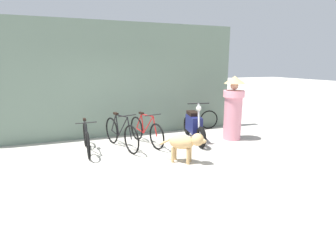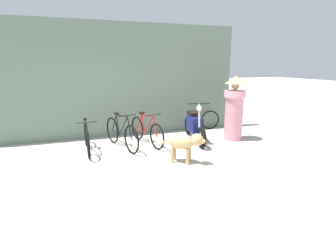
{
  "view_description": "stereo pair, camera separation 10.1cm",
  "coord_description": "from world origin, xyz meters",
  "px_view_note": "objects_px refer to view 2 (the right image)",
  "views": [
    {
      "loc": [
        -1.04,
        -4.73,
        2.08
      ],
      "look_at": [
        1.03,
        0.92,
        0.65
      ],
      "focal_mm": 28.0,
      "sensor_mm": 36.0,
      "label": 1
    },
    {
      "loc": [
        -0.95,
        -4.76,
        2.08
      ],
      "look_at": [
        1.03,
        0.92,
        0.65
      ],
      "focal_mm": 28.0,
      "sensor_mm": 36.0,
      "label": 2
    }
  ],
  "objects_px": {
    "person_in_robes": "(234,107)",
    "spare_tire_left": "(210,120)",
    "bicycle_2": "(146,131)",
    "motorcycle": "(194,126)",
    "stray_dog": "(185,143)",
    "bicycle_1": "(121,133)",
    "bicycle_0": "(87,138)"
  },
  "relations": [
    {
      "from": "person_in_robes",
      "to": "spare_tire_left",
      "type": "relative_size",
      "value": 2.88
    },
    {
      "from": "bicycle_2",
      "to": "spare_tire_left",
      "type": "distance_m",
      "value": 2.56
    },
    {
      "from": "motorcycle",
      "to": "stray_dog",
      "type": "relative_size",
      "value": 2.2
    },
    {
      "from": "person_in_robes",
      "to": "spare_tire_left",
      "type": "xyz_separation_m",
      "value": [
        -0.03,
        1.28,
        -0.61
      ]
    },
    {
      "from": "person_in_robes",
      "to": "bicycle_1",
      "type": "bearing_deg",
      "value": -34.6
    },
    {
      "from": "bicycle_0",
      "to": "bicycle_1",
      "type": "height_order",
      "value": "bicycle_1"
    },
    {
      "from": "motorcycle",
      "to": "stray_dog",
      "type": "bearing_deg",
      "value": -22.33
    },
    {
      "from": "stray_dog",
      "to": "spare_tire_left",
      "type": "relative_size",
      "value": 1.4
    },
    {
      "from": "spare_tire_left",
      "to": "motorcycle",
      "type": "bearing_deg",
      "value": -135.11
    },
    {
      "from": "person_in_robes",
      "to": "motorcycle",
      "type": "bearing_deg",
      "value": -42.69
    },
    {
      "from": "stray_dog",
      "to": "spare_tire_left",
      "type": "xyz_separation_m",
      "value": [
        1.94,
        2.5,
        -0.14
      ]
    },
    {
      "from": "bicycle_0",
      "to": "stray_dog",
      "type": "distance_m",
      "value": 2.44
    },
    {
      "from": "bicycle_2",
      "to": "person_in_robes",
      "type": "distance_m",
      "value": 2.5
    },
    {
      "from": "bicycle_2",
      "to": "spare_tire_left",
      "type": "xyz_separation_m",
      "value": [
        2.38,
        0.93,
        -0.05
      ]
    },
    {
      "from": "bicycle_0",
      "to": "bicycle_2",
      "type": "relative_size",
      "value": 0.99
    },
    {
      "from": "spare_tire_left",
      "to": "person_in_robes",
      "type": "bearing_deg",
      "value": -88.45
    },
    {
      "from": "bicycle_0",
      "to": "bicycle_2",
      "type": "xyz_separation_m",
      "value": [
        1.51,
        0.11,
        0.02
      ]
    },
    {
      "from": "bicycle_2",
      "to": "stray_dog",
      "type": "relative_size",
      "value": 1.95
    },
    {
      "from": "stray_dog",
      "to": "motorcycle",
      "type": "bearing_deg",
      "value": 97.79
    },
    {
      "from": "motorcycle",
      "to": "bicycle_2",
      "type": "bearing_deg",
      "value": -85.3
    },
    {
      "from": "spare_tire_left",
      "to": "stray_dog",
      "type": "bearing_deg",
      "value": -127.81
    },
    {
      "from": "bicycle_2",
      "to": "person_in_robes",
      "type": "bearing_deg",
      "value": 67.23
    },
    {
      "from": "motorcycle",
      "to": "person_in_robes",
      "type": "height_order",
      "value": "person_in_robes"
    },
    {
      "from": "bicycle_1",
      "to": "motorcycle",
      "type": "relative_size",
      "value": 0.91
    },
    {
      "from": "stray_dog",
      "to": "bicycle_0",
      "type": "bearing_deg",
      "value": -177.34
    },
    {
      "from": "spare_tire_left",
      "to": "bicycle_2",
      "type": "bearing_deg",
      "value": -158.6
    },
    {
      "from": "bicycle_0",
      "to": "bicycle_2",
      "type": "distance_m",
      "value": 1.52
    },
    {
      "from": "stray_dog",
      "to": "bicycle_1",
      "type": "bearing_deg",
      "value": 166.67
    },
    {
      "from": "person_in_robes",
      "to": "spare_tire_left",
      "type": "bearing_deg",
      "value": -118.52
    },
    {
      "from": "bicycle_1",
      "to": "person_in_robes",
      "type": "xyz_separation_m",
      "value": [
        3.09,
        -0.25,
        0.54
      ]
    },
    {
      "from": "stray_dog",
      "to": "bicycle_2",
      "type": "bearing_deg",
      "value": 144.99
    },
    {
      "from": "bicycle_0",
      "to": "bicycle_1",
      "type": "relative_size",
      "value": 0.95
    }
  ]
}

